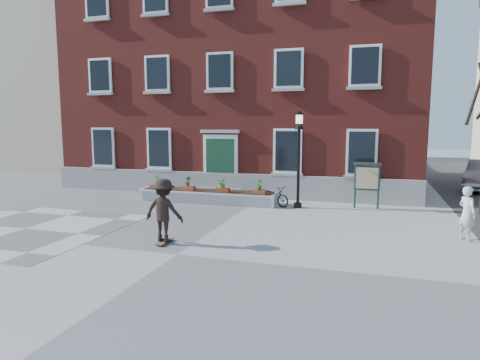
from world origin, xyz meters
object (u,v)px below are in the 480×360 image
(bystander, at_px, (467,213))
(skateboarder, at_px, (164,210))
(notice_board, at_px, (367,178))
(bicycle, at_px, (273,196))
(lamp_post, at_px, (299,146))

(bystander, bearing_deg, skateboarder, 76.13)
(notice_board, bearing_deg, bystander, -53.79)
(bicycle, distance_m, lamp_post, 2.37)
(lamp_post, bearing_deg, notice_board, 13.47)
(bicycle, bearing_deg, skateboarder, -168.96)
(bystander, bearing_deg, bicycle, 29.41)
(notice_board, bearing_deg, lamp_post, -166.53)
(notice_board, bearing_deg, skateboarder, -128.21)
(skateboarder, bearing_deg, bicycle, 74.73)
(lamp_post, xyz_separation_m, notice_board, (2.68, 0.64, -1.28))
(bicycle, distance_m, bystander, 7.50)
(bystander, bearing_deg, lamp_post, 25.74)
(bicycle, relative_size, skateboarder, 0.85)
(bicycle, distance_m, notice_board, 3.88)
(notice_board, xyz_separation_m, skateboarder, (-5.49, -6.97, -0.28))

